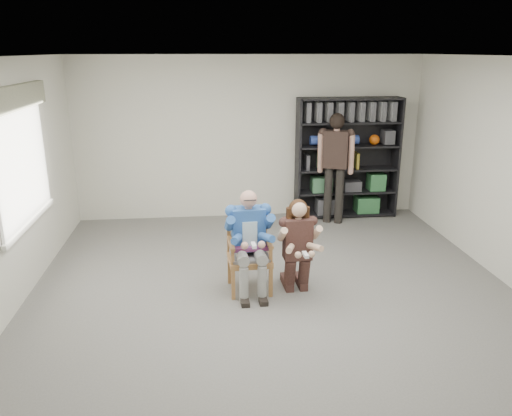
{
  "coord_description": "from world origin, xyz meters",
  "views": [
    {
      "loc": [
        -0.81,
        -5.09,
        2.87
      ],
      "look_at": [
        -0.2,
        0.6,
        1.05
      ],
      "focal_mm": 35.0,
      "sensor_mm": 36.0,
      "label": 1
    }
  ],
  "objects_px": {
    "kneeling_woman": "(298,248)",
    "standing_man": "(335,170)",
    "armchair": "(249,253)",
    "bookshelf": "(347,158)",
    "seated_man": "(249,242)"
  },
  "relations": [
    {
      "from": "kneeling_woman",
      "to": "standing_man",
      "type": "distance_m",
      "value": 2.78
    },
    {
      "from": "standing_man",
      "to": "armchair",
      "type": "bearing_deg",
      "value": -103.31
    },
    {
      "from": "armchair",
      "to": "bookshelf",
      "type": "height_order",
      "value": "bookshelf"
    },
    {
      "from": "seated_man",
      "to": "bookshelf",
      "type": "distance_m",
      "value": 3.41
    },
    {
      "from": "armchair",
      "to": "kneeling_woman",
      "type": "relative_size",
      "value": 0.84
    },
    {
      "from": "kneeling_woman",
      "to": "bookshelf",
      "type": "height_order",
      "value": "bookshelf"
    },
    {
      "from": "seated_man",
      "to": "bookshelf",
      "type": "relative_size",
      "value": 0.61
    },
    {
      "from": "armchair",
      "to": "seated_man",
      "type": "xyz_separation_m",
      "value": [
        0.0,
        0.0,
        0.15
      ]
    },
    {
      "from": "armchair",
      "to": "bookshelf",
      "type": "distance_m",
      "value": 3.43
    },
    {
      "from": "standing_man",
      "to": "bookshelf",
      "type": "bearing_deg",
      "value": 69.26
    },
    {
      "from": "seated_man",
      "to": "bookshelf",
      "type": "bearing_deg",
      "value": 51.34
    },
    {
      "from": "bookshelf",
      "to": "standing_man",
      "type": "xyz_separation_m",
      "value": [
        -0.31,
        -0.34,
        -0.11
      ]
    },
    {
      "from": "bookshelf",
      "to": "kneeling_woman",
      "type": "bearing_deg",
      "value": -116.19
    },
    {
      "from": "kneeling_woman",
      "to": "armchair",
      "type": "bearing_deg",
      "value": 165.59
    },
    {
      "from": "armchair",
      "to": "standing_man",
      "type": "height_order",
      "value": "standing_man"
    }
  ]
}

